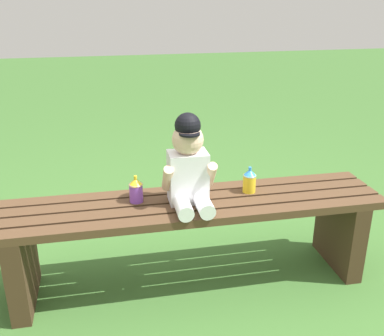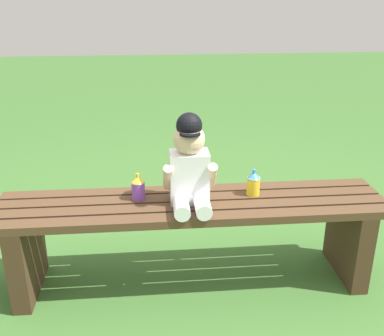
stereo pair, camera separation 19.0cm
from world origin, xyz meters
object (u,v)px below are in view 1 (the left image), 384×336
park_bench (191,227)px  sippy_cup_left (136,190)px  sippy_cup_right (249,180)px  child_figure (189,165)px

park_bench → sippy_cup_left: (-0.24, 0.05, 0.19)m
sippy_cup_left → sippy_cup_right: 0.52m
park_bench → child_figure: child_figure is taller
park_bench → sippy_cup_right: 0.34m
park_bench → child_figure: 0.31m
child_figure → sippy_cup_right: bearing=10.7°
child_figure → sippy_cup_right: (0.30, 0.06, -0.12)m
sippy_cup_right → park_bench: bearing=-170.7°
park_bench → child_figure: bearing=-143.9°
child_figure → sippy_cup_right: size_ratio=3.26×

